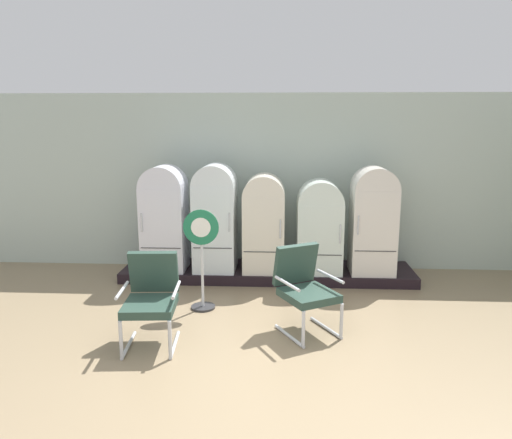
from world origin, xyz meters
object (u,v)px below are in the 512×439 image
object	(u,v)px
refrigerator_0	(164,215)
sign_stand	(202,261)
refrigerator_3	(319,224)
refrigerator_2	(264,220)
refrigerator_1	(215,214)
refrigerator_4	(373,217)
armchair_right	(304,285)
armchair_left	(151,295)

from	to	relation	value
refrigerator_0	sign_stand	world-z (taller)	refrigerator_0
refrigerator_3	refrigerator_2	bearing A→B (deg)	178.86
refrigerator_1	refrigerator_3	size ratio (longest dim) A/B	1.16
refrigerator_3	refrigerator_4	xyz separation A→B (m)	(0.80, -0.02, 0.12)
refrigerator_0	refrigerator_4	bearing A→B (deg)	-0.23
armchair_right	refrigerator_1	bearing A→B (deg)	124.75
sign_stand	refrigerator_0	bearing A→B (deg)	122.22
refrigerator_2	refrigerator_3	world-z (taller)	refrigerator_2
armchair_right	armchair_left	bearing A→B (deg)	-166.17
refrigerator_0	armchair_left	bearing A→B (deg)	-80.51
refrigerator_2	sign_stand	distance (m)	1.49
refrigerator_1	refrigerator_4	world-z (taller)	refrigerator_1
refrigerator_0	armchair_left	world-z (taller)	refrigerator_0
armchair_right	refrigerator_4	bearing A→B (deg)	58.85
refrigerator_3	sign_stand	size ratio (longest dim) A/B	1.05
refrigerator_2	refrigerator_0	bearing A→B (deg)	-179.16
refrigerator_1	sign_stand	world-z (taller)	refrigerator_1
refrigerator_4	armchair_right	world-z (taller)	refrigerator_4
refrigerator_0	sign_stand	bearing A→B (deg)	-57.78
refrigerator_4	armchair_left	world-z (taller)	refrigerator_4
refrigerator_1	armchair_left	size ratio (longest dim) A/B	1.62
refrigerator_1	refrigerator_2	size ratio (longest dim) A/B	1.10
refrigerator_2	sign_stand	bearing A→B (deg)	-121.24
armchair_left	sign_stand	size ratio (longest dim) A/B	0.76
refrigerator_2	armchair_left	world-z (taller)	refrigerator_2
refrigerator_1	refrigerator_2	world-z (taller)	refrigerator_1
refrigerator_0	refrigerator_4	xyz separation A→B (m)	(3.17, -0.01, -0.00)
sign_stand	refrigerator_2	bearing A→B (deg)	58.76
refrigerator_4	sign_stand	distance (m)	2.71
refrigerator_4	refrigerator_2	bearing A→B (deg)	178.76
armchair_right	sign_stand	bearing A→B (deg)	155.01
refrigerator_0	armchair_right	distance (m)	2.80
refrigerator_3	refrigerator_4	distance (m)	0.81
refrigerator_1	sign_stand	xyz separation A→B (m)	(-0.01, -1.26, -0.38)
sign_stand	refrigerator_3	bearing A→B (deg)	37.57
refrigerator_1	armchair_left	xyz separation A→B (m)	(-0.40, -2.28, -0.47)
refrigerator_0	refrigerator_3	distance (m)	2.38
refrigerator_2	refrigerator_4	distance (m)	1.64
refrigerator_1	refrigerator_0	bearing A→B (deg)	-177.66
refrigerator_2	armchair_right	bearing A→B (deg)	-73.72
refrigerator_0	armchair_right	xyz separation A→B (m)	(2.07, -1.83, -0.45)
armchair_left	refrigerator_1	bearing A→B (deg)	79.98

